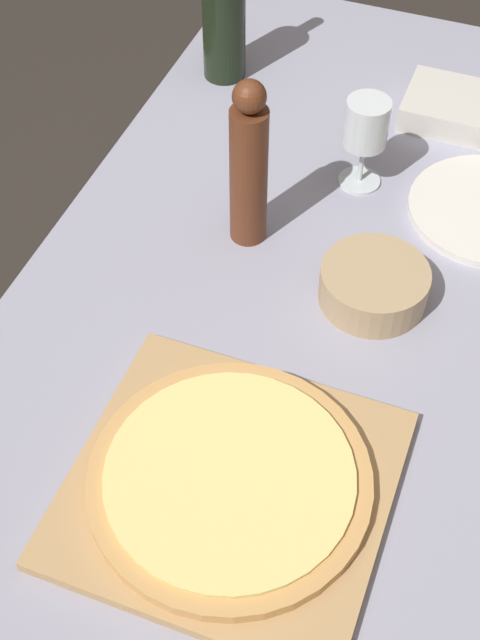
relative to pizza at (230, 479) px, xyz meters
The scene contains 9 objects.
ground_plane 0.82m from the pizza, 88.17° to the left, with size 12.00×12.00×0.00m, color #2D2823.
dining_table 0.32m from the pizza, 88.17° to the left, with size 0.88×1.72×0.74m.
cutting_board 0.02m from the pizza, 90.00° to the left, with size 0.39×0.37×0.02m.
pizza is the anchor object (origin of this frame).
wine_bottle 0.90m from the pizza, 111.83° to the left, with size 0.08×0.08×0.31m.
pepper_mill 0.47m from the pizza, 107.62° to the left, with size 0.06×0.06×0.28m.
wine_glass 0.62m from the pizza, 90.86° to the left, with size 0.07×0.07×0.16m.
small_bowl 0.38m from the pizza, 78.03° to the left, with size 0.16×0.16×0.06m.
food_container 0.85m from the pizza, 83.20° to the left, with size 0.18×0.14×0.05m.
Camera 1 is at (0.20, -0.81, 1.72)m, focal length 50.00 mm.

